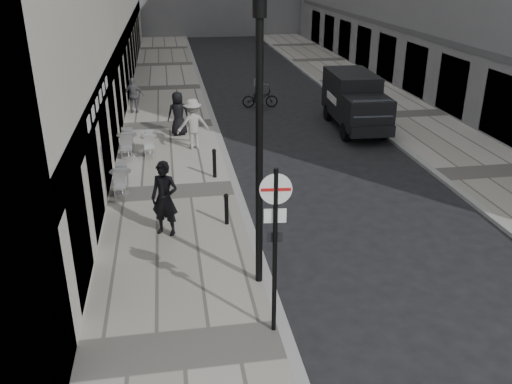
% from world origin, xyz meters
% --- Properties ---
extents(sidewalk, '(4.00, 60.00, 0.12)m').
position_xyz_m(sidewalk, '(-2.00, 18.00, 0.06)').
color(sidewalk, '#A59E95').
rests_on(sidewalk, ground).
extents(far_sidewalk, '(4.00, 60.00, 0.12)m').
position_xyz_m(far_sidewalk, '(9.00, 18.00, 0.06)').
color(far_sidewalk, '#A59E95').
rests_on(far_sidewalk, ground).
extents(walking_man, '(0.88, 0.75, 2.03)m').
position_xyz_m(walking_man, '(-2.25, 7.50, 1.13)').
color(walking_man, black).
rests_on(walking_man, sidewalk).
extents(sign_post, '(0.59, 0.12, 3.42)m').
position_xyz_m(sign_post, '(-0.21, 3.00, 2.31)').
color(sign_post, black).
rests_on(sign_post, sidewalk).
extents(lamppost, '(0.27, 0.27, 6.10)m').
position_xyz_m(lamppost, '(-0.20, 4.82, 3.51)').
color(lamppost, black).
rests_on(lamppost, sidewalk).
extents(bollard_near, '(0.12, 0.12, 0.93)m').
position_xyz_m(bollard_near, '(-0.60, 11.35, 0.59)').
color(bollard_near, black).
rests_on(bollard_near, sidewalk).
extents(bollard_far, '(0.11, 0.11, 0.85)m').
position_xyz_m(bollard_far, '(-0.60, 7.79, 0.54)').
color(bollard_far, black).
rests_on(bollard_far, sidewalk).
extents(panel_van, '(2.08, 5.05, 2.33)m').
position_xyz_m(panel_van, '(6.01, 16.53, 1.31)').
color(panel_van, black).
rests_on(panel_van, ground).
extents(cyclist, '(1.83, 0.78, 1.92)m').
position_xyz_m(cyclist, '(2.57, 20.80, 0.75)').
color(cyclist, black).
rests_on(cyclist, ground).
extents(pedestrian_a, '(1.00, 0.48, 1.65)m').
position_xyz_m(pedestrian_a, '(-3.60, 20.30, 0.95)').
color(pedestrian_a, '#5C5C61').
rests_on(pedestrian_a, sidewalk).
extents(pedestrian_b, '(1.38, 0.97, 1.94)m').
position_xyz_m(pedestrian_b, '(-1.12, 14.53, 1.09)').
color(pedestrian_b, '#A49D97').
rests_on(pedestrian_b, sidewalk).
extents(pedestrian_c, '(0.99, 0.75, 1.82)m').
position_xyz_m(pedestrian_c, '(-1.62, 16.39, 1.03)').
color(pedestrian_c, black).
rests_on(pedestrian_c, sidewalk).
extents(cafe_table_near, '(0.68, 1.53, 0.87)m').
position_xyz_m(cafe_table_near, '(-3.60, 10.47, 0.56)').
color(cafe_table_near, '#B0B1B2').
rests_on(cafe_table_near, sidewalk).
extents(cafe_table_mid, '(0.74, 1.68, 0.96)m').
position_xyz_m(cafe_table_mid, '(-3.60, 14.08, 0.60)').
color(cafe_table_mid, '#B3B3B6').
rests_on(cafe_table_mid, sidewalk).
extents(cafe_table_far, '(0.64, 1.45, 0.83)m').
position_xyz_m(cafe_table_far, '(-2.80, 14.13, 0.54)').
color(cafe_table_far, silver).
rests_on(cafe_table_far, sidewalk).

